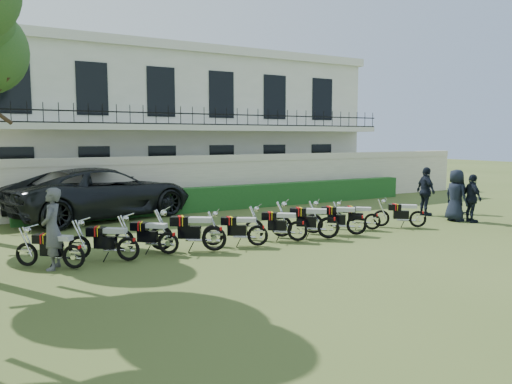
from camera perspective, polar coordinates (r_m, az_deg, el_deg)
ground at (r=15.20m, az=7.56°, el=-5.47°), size 100.00×100.00×0.00m
perimeter_wall at (r=21.87m, az=-5.18°, el=1.25°), size 30.00×0.35×2.30m
hedge at (r=21.67m, az=-1.88°, el=-0.56°), size 18.00×0.60×1.00m
building at (r=27.33m, az=-10.48°, el=7.50°), size 20.40×9.60×7.40m
motorcycle_0 at (r=12.44m, az=-20.12°, el=-6.32°), size 1.43×1.22×0.98m
motorcycle_1 at (r=12.78m, az=-14.41°, el=-5.68°), size 1.53×1.25×1.03m
motorcycle_2 at (r=13.30m, az=-10.00°, el=-5.15°), size 1.41×1.34×1.01m
motorcycle_3 at (r=13.48m, az=-4.80°, el=-4.63°), size 1.82×1.26×1.16m
motorcycle_4 at (r=14.08m, az=0.20°, el=-4.41°), size 1.62×1.07×1.02m
motorcycle_5 at (r=14.76m, az=4.77°, el=-3.89°), size 1.49×1.33×1.04m
motorcycle_6 at (r=15.22m, az=8.28°, el=-3.45°), size 1.67×1.42×1.14m
motorcycle_7 at (r=15.96m, az=11.44°, el=-3.15°), size 1.59×1.34×1.08m
motorcycle_8 at (r=16.97m, az=13.17°, el=-2.86°), size 1.32×1.24×0.94m
motorcycle_9 at (r=17.84m, az=18.03°, el=-2.51°), size 1.47×1.16×0.98m
suv at (r=19.91m, az=-17.08°, el=-0.08°), size 7.57×4.89×1.94m
inspector at (r=12.57m, az=-22.26°, el=-3.91°), size 0.70×0.82×1.92m
officer_2 at (r=19.65m, az=23.46°, el=-0.68°), size 0.75×1.11×1.76m
officer_3 at (r=19.74m, az=21.86°, el=-0.36°), size 0.70×0.99×1.91m
officer_4 at (r=21.80m, az=21.99°, el=-0.01°), size 0.87×0.99×1.73m
officer_5 at (r=20.73m, az=18.84°, el=0.07°), size 0.76×1.21×1.91m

